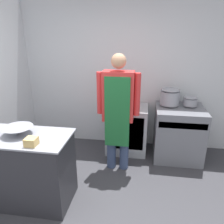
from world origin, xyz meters
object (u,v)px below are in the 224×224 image
Objects in this scene: person_cook at (118,107)px; stove at (178,133)px; mixing_bowl at (18,131)px; plastic_tub at (31,142)px; sauce_pot at (190,101)px; stock_pot at (170,96)px; fridge_unit at (127,129)px.

stove is at bearing 26.51° from person_cook.
person_cook is at bearing 37.78° from mixing_bowl.
plastic_tub is at bearing -138.75° from stove.
sauce_pot reaches higher than mixing_bowl.
person_cook is (-0.96, -0.48, 0.57)m from stove.
stock_pot is at bearing 145.20° from stove.
person_cook is 1.27m from sauce_pot.
sauce_pot is at bearing 0.00° from stock_pot.
sauce_pot reaches higher than fridge_unit.
person_cook reaches higher than mixing_bowl.
plastic_tub is at bearing -38.23° from mixing_bowl.
fridge_unit is 2.34× the size of mixing_bowl.
fridge_unit is 3.72× the size of sauce_pot.
plastic_tub is 2.30m from stock_pot.
fridge_unit is 1.17m from sauce_pot.
fridge_unit is at bearing 80.98° from person_cook.
mixing_bowl reaches higher than fridge_unit.
stove is at bearing -141.98° from sauce_pot.
plastic_tub is 0.39× the size of stock_pot.
stock_pot is at bearing -180.00° from sauce_pot.
person_cook is 7.95× the size of sauce_pot.
fridge_unit is 6.83× the size of plastic_tub.
person_cook is 14.62× the size of plastic_tub.
fridge_unit is 0.94m from stock_pot.
stock_pot is at bearing 37.61° from mixing_bowl.
stove is at bearing -5.92° from fridge_unit.
stock_pot reaches higher than fridge_unit.
stove is 0.51× the size of person_cook.
stock_pot is at bearing 37.39° from person_cook.
plastic_tub reaches higher than stove.
mixing_bowl is 1.59× the size of sauce_pot.
person_cook reaches higher than stove.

